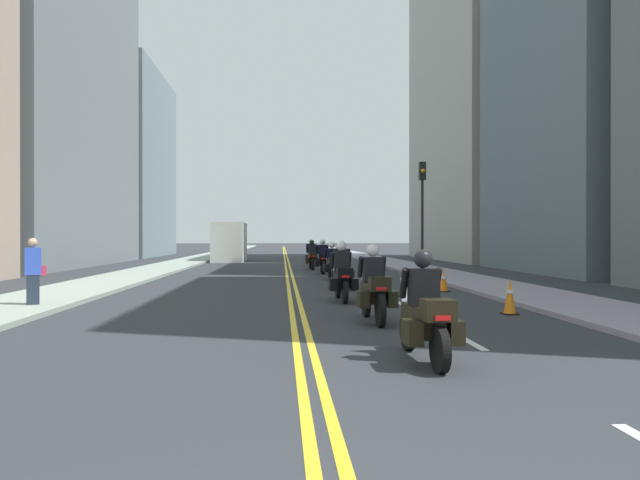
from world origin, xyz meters
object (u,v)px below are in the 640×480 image
(motorcycle_1, at_px, (374,290))
(motorcycle_6, at_px, (312,258))
(motorcycle_4, at_px, (332,264))
(traffic_light_near, at_px, (422,198))
(motorcycle_5, at_px, (323,260))
(traffic_cone_0, at_px, (510,296))
(motorcycle_7, at_px, (311,255))
(parked_truck, at_px, (230,244))
(traffic_cone_1, at_px, (443,281))
(motorcycle_2, at_px, (342,277))
(motorcycle_3, at_px, (342,269))
(pedestrian_0, at_px, (33,272))
(motorcycle_0, at_px, (425,316))

(motorcycle_1, distance_m, motorcycle_6, 20.13)
(motorcycle_4, height_order, traffic_light_near, traffic_light_near)
(motorcycle_4, relative_size, motorcycle_5, 0.93)
(motorcycle_1, height_order, traffic_cone_0, motorcycle_1)
(motorcycle_7, distance_m, parked_truck, 9.34)
(motorcycle_5, xyz_separation_m, motorcycle_7, (-0.17, 7.98, 0.01))
(motorcycle_6, bearing_deg, traffic_cone_1, -76.98)
(motorcycle_2, xyz_separation_m, traffic_light_near, (4.65, 10.20, 2.84))
(motorcycle_5, distance_m, motorcycle_6, 3.62)
(motorcycle_4, relative_size, motorcycle_6, 0.98)
(motorcycle_3, relative_size, motorcycle_6, 1.05)
(motorcycle_2, bearing_deg, motorcycle_1, -88.27)
(motorcycle_2, distance_m, motorcycle_4, 8.54)
(motorcycle_3, relative_size, motorcycle_4, 1.07)
(motorcycle_5, bearing_deg, pedestrian_0, -118.26)
(traffic_light_near, height_order, pedestrian_0, traffic_light_near)
(motorcycle_4, relative_size, traffic_light_near, 0.41)
(motorcycle_1, relative_size, traffic_cone_0, 2.75)
(motorcycle_6, distance_m, traffic_cone_0, 19.38)
(pedestrian_0, xyz_separation_m, parked_truck, (2.23, 29.24, 0.38))
(motorcycle_7, relative_size, traffic_light_near, 0.43)
(motorcycle_1, height_order, traffic_cone_1, motorcycle_1)
(motorcycle_1, distance_m, motorcycle_4, 12.60)
(traffic_cone_0, bearing_deg, motorcycle_6, 100.44)
(motorcycle_3, bearing_deg, traffic_cone_0, -62.81)
(motorcycle_1, distance_m, motorcycle_2, 4.07)
(traffic_cone_0, bearing_deg, motorcycle_4, 104.84)
(parked_truck, bearing_deg, motorcycle_6, -65.49)
(motorcycle_2, height_order, motorcycle_4, motorcycle_2)
(traffic_cone_1, relative_size, pedestrian_0, 0.41)
(motorcycle_3, height_order, motorcycle_5, motorcycle_5)
(motorcycle_6, relative_size, parked_truck, 0.33)
(motorcycle_2, height_order, traffic_light_near, traffic_light_near)
(motorcycle_2, bearing_deg, traffic_cone_1, 35.33)
(pedestrian_0, bearing_deg, traffic_cone_0, -33.34)
(motorcycle_7, height_order, traffic_light_near, traffic_light_near)
(motorcycle_2, distance_m, motorcycle_5, 12.47)
(parked_truck, bearing_deg, traffic_light_near, -60.42)
(motorcycle_0, height_order, motorcycle_6, motorcycle_6)
(motorcycle_3, bearing_deg, motorcycle_2, -93.14)
(motorcycle_0, xyz_separation_m, motorcycle_5, (-0.02, 20.45, 0.01))
(motorcycle_5, height_order, traffic_cone_0, motorcycle_5)
(motorcycle_0, distance_m, motorcycle_1, 3.92)
(motorcycle_5, xyz_separation_m, pedestrian_0, (-7.97, -13.79, 0.24))
(motorcycle_7, bearing_deg, motorcycle_5, -90.25)
(motorcycle_5, height_order, traffic_cone_1, motorcycle_5)
(traffic_cone_0, xyz_separation_m, parked_truck, (-8.92, 30.91, 0.87))
(motorcycle_6, bearing_deg, pedestrian_0, -115.53)
(motorcycle_6, xyz_separation_m, motorcycle_7, (0.16, 4.38, 0.02))
(motorcycle_5, height_order, motorcycle_6, motorcycle_5)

